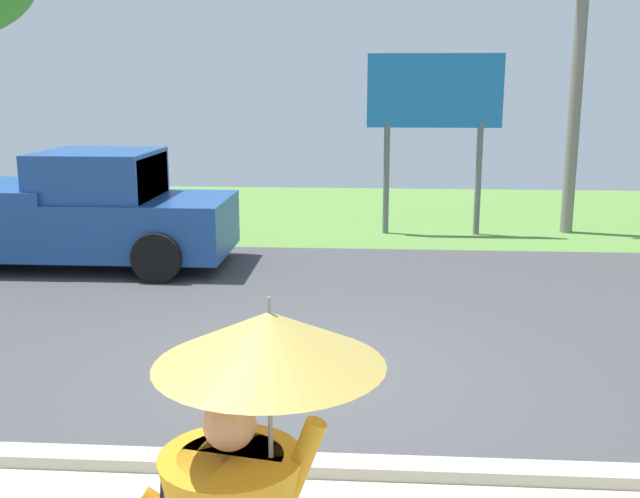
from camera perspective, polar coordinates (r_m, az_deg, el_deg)
ground_plane at (r=10.64m, az=0.67°, el=-3.76°), size 40.00×22.00×0.20m
pickup_truck at (r=12.87m, az=-18.35°, el=2.65°), size 5.20×2.28×1.88m
utility_pole at (r=15.60m, az=19.10°, el=12.89°), size 1.80×0.24×6.09m
roadside_billboard at (r=14.80m, az=8.75°, el=10.89°), size 2.60×0.12×3.50m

